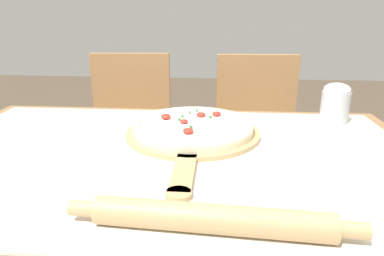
% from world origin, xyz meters
% --- Properties ---
extents(dining_table, '(1.28, 0.82, 0.75)m').
position_xyz_m(dining_table, '(0.00, 0.00, 0.63)').
color(dining_table, olive).
rests_on(dining_table, ground_plane).
extents(towel_cloth, '(1.20, 0.74, 0.00)m').
position_xyz_m(towel_cloth, '(0.00, 0.00, 0.75)').
color(towel_cloth, silver).
rests_on(towel_cloth, dining_table).
extents(pizza_peel, '(0.37, 0.55, 0.01)m').
position_xyz_m(pizza_peel, '(0.05, 0.12, 0.76)').
color(pizza_peel, tan).
rests_on(pizza_peel, towel_cloth).
extents(pizza, '(0.33, 0.33, 0.03)m').
position_xyz_m(pizza, '(0.05, 0.14, 0.78)').
color(pizza, beige).
rests_on(pizza, pizza_peel).
extents(rolling_pin, '(0.46, 0.07, 0.05)m').
position_xyz_m(rolling_pin, '(0.12, -0.30, 0.78)').
color(rolling_pin, tan).
rests_on(rolling_pin, towel_cloth).
extents(chair_left, '(0.42, 0.42, 0.89)m').
position_xyz_m(chair_left, '(-0.30, 0.79, 0.52)').
color(chair_left, '#A37547').
rests_on(chair_left, ground_plane).
extents(chair_right, '(0.42, 0.42, 0.89)m').
position_xyz_m(chair_right, '(0.31, 0.79, 0.52)').
color(chair_right, '#A37547').
rests_on(chair_right, ground_plane).
extents(flour_cup, '(0.08, 0.08, 0.12)m').
position_xyz_m(flour_cup, '(0.48, 0.29, 0.82)').
color(flour_cup, '#B2B7BC').
rests_on(flour_cup, towel_cloth).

